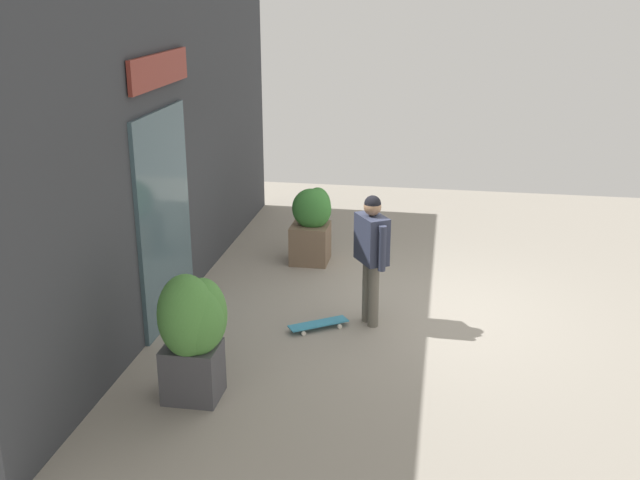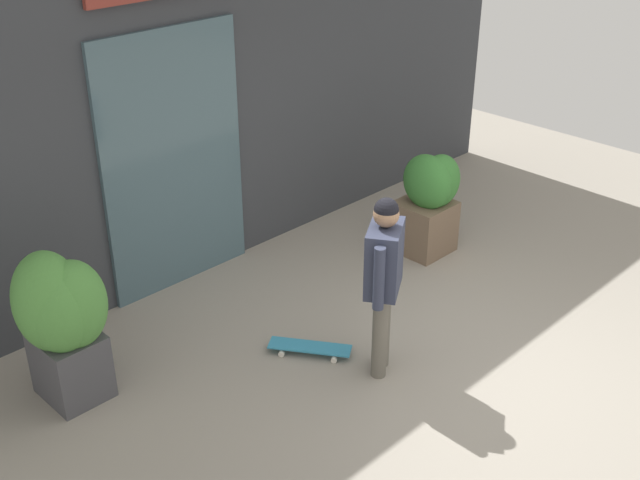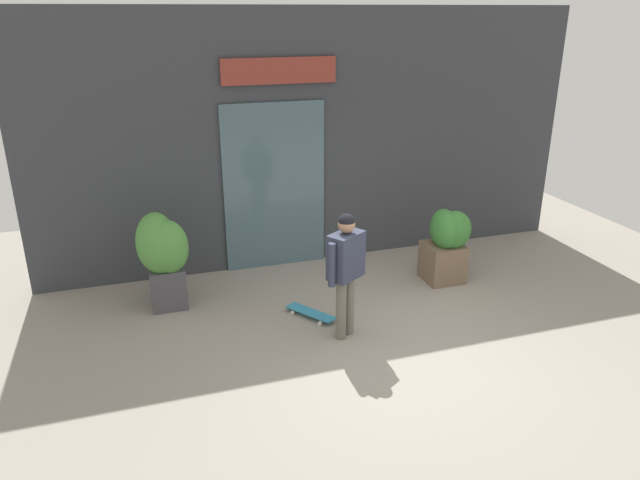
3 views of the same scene
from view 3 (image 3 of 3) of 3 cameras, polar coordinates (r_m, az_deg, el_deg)
ground_plane at (r=7.35m, az=7.18°, el=-10.52°), size 12.00×12.00×0.00m
building_facade at (r=9.38m, az=-0.60°, el=9.47°), size 8.65×0.31×3.90m
skateboarder at (r=7.18m, az=2.48°, el=-2.25°), size 0.55×0.46×1.62m
skateboard at (r=8.01m, az=-0.89°, el=-6.96°), size 0.56×0.71×0.08m
planter_box_left at (r=9.03m, az=11.97°, el=-0.28°), size 0.63×0.59×1.13m
planter_box_right at (r=8.26m, az=-14.83°, el=-1.20°), size 0.68×0.64×1.36m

